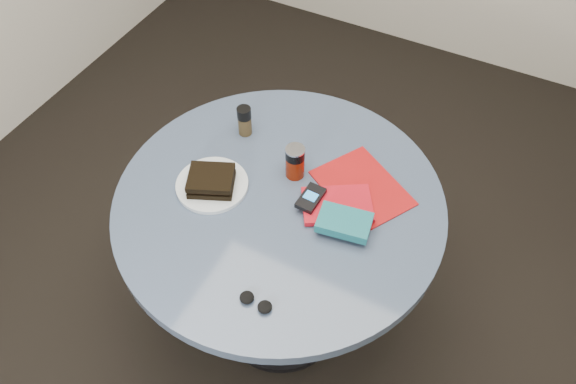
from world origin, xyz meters
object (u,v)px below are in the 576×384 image
at_px(soda_can, 295,162).
at_px(magazine, 362,188).
at_px(table, 280,231).
at_px(sandwich, 211,181).
at_px(mp3_player, 311,198).
at_px(pepper_grinder, 245,121).
at_px(headphones, 256,302).
at_px(novel, 344,222).
at_px(red_book, 337,205).
at_px(plate, 212,185).

distance_m(soda_can, magazine, 0.22).
xyz_separation_m(table, magazine, (0.21, 0.15, 0.17)).
relative_size(sandwich, soda_can, 1.50).
bearing_deg(magazine, mp3_player, -100.52).
bearing_deg(sandwich, pepper_grinder, 97.07).
bearing_deg(pepper_grinder, sandwich, -82.93).
bearing_deg(mp3_player, soda_can, 138.02).
bearing_deg(table, headphones, -72.00).
xyz_separation_m(magazine, novel, (0.01, -0.17, 0.03)).
height_order(sandwich, novel, sandwich).
distance_m(soda_can, red_book, 0.19).
height_order(table, mp3_player, mp3_player).
bearing_deg(table, plate, -166.56).
xyz_separation_m(pepper_grinder, red_book, (0.40, -0.15, -0.04)).
relative_size(table, headphones, 10.44).
relative_size(soda_can, mp3_player, 1.11).
bearing_deg(sandwich, novel, 5.63).
bearing_deg(plate, soda_can, 38.24).
height_order(sandwich, pepper_grinder, pepper_grinder).
bearing_deg(pepper_grinder, novel, -25.69).
height_order(red_book, headphones, same).
bearing_deg(headphones, red_book, 81.54).
distance_m(magazine, mp3_player, 0.17).
height_order(plate, pepper_grinder, pepper_grinder).
distance_m(sandwich, novel, 0.42).
relative_size(soda_can, magazine, 0.40).
bearing_deg(red_book, plate, 164.29).
height_order(sandwich, red_book, sandwich).
xyz_separation_m(table, sandwich, (-0.20, -0.06, 0.20)).
relative_size(magazine, novel, 1.87).
height_order(plate, mp3_player, mp3_player).
distance_m(magazine, headphones, 0.50).
xyz_separation_m(plate, pepper_grinder, (-0.03, 0.25, 0.05)).
bearing_deg(mp3_player, novel, -18.29).
bearing_deg(soda_can, plate, -141.76).
height_order(soda_can, red_book, soda_can).
distance_m(plate, soda_can, 0.26).
bearing_deg(novel, sandwich, 176.47).
xyz_separation_m(sandwich, red_book, (0.37, 0.11, -0.02)).
height_order(red_book, mp3_player, mp3_player).
height_order(sandwich, headphones, sandwich).
relative_size(table, novel, 6.67).
bearing_deg(red_book, pepper_grinder, 128.86).
bearing_deg(magazine, headphones, -69.83).
xyz_separation_m(soda_can, red_book, (0.17, -0.06, -0.04)).
relative_size(sandwich, novel, 1.12).
distance_m(magazine, red_book, 0.11).
bearing_deg(sandwich, table, 16.04).
distance_m(novel, mp3_player, 0.13).
bearing_deg(headphones, soda_can, 104.09).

